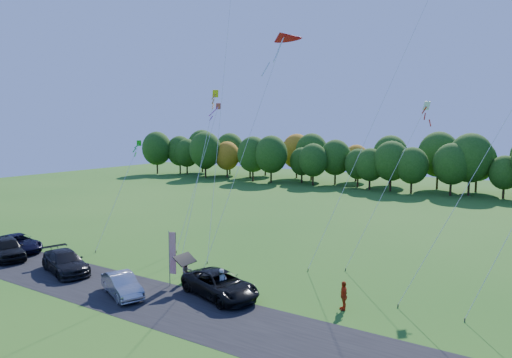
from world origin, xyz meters
The scene contains 21 objects.
ground centered at (0.00, 0.00, 0.00)m, with size 160.00×160.00×0.00m, color #225917.
asphalt_strip centered at (0.00, -4.00, 0.01)m, with size 90.00×6.00×0.01m, color black.
tree_line centered at (0.00, 55.00, 0.00)m, with size 116.00×12.00×10.00m, color #1E4711, non-canonical shape.
black_suv centered at (1.68, -1.10, 0.83)m, with size 2.76×5.98×1.66m, color black.
silver_sedan centered at (-3.91, -4.42, 0.73)m, with size 1.55×4.45×1.47m, color #9C9B9F.
dark_truck_a centered at (-11.36, -3.42, 0.82)m, with size 2.30×5.65×1.64m, color black.
dark_truck_b centered at (-18.74, -3.74, 0.90)m, with size 2.13×5.28×1.80m, color black.
dark_suv_west centered at (-20.16, -2.00, 0.76)m, with size 2.51×5.45×1.51m, color black.
person_tailgate_a centered at (1.81, -1.00, 0.94)m, with size 0.68×0.45×1.88m, color silver.
person_tailgate_b centered at (-1.96, -0.22, 0.82)m, with size 0.79×0.62×1.63m, color gray.
person_east centered at (9.35, 1.20, 0.90)m, with size 1.05×0.44×1.79m, color #BB3511.
feather_flag centered at (-2.33, -1.30, 2.42)m, with size 0.51×0.22×3.96m.
kite_delta_blue centered at (-5.65, 9.39, 15.01)m, with size 6.02×11.74×31.08m.
kite_parafoil_orange centered at (7.73, 13.55, 13.40)m, with size 8.67×14.11×27.21m.
kite_delta_red centered at (-1.41, 6.94, 9.94)m, with size 4.15×9.05×20.39m.
kite_parafoil_rainbow centered at (15.35, 6.27, 7.61)m, with size 7.88×6.31×15.46m.
kite_diamond_yellow centered at (-6.68, 7.16, 7.25)m, with size 2.31×7.77×14.91m.
kite_diamond_green centered at (-14.25, 4.53, 4.97)m, with size 1.10×6.59×10.06m.
kite_diamond_white centered at (8.74, 11.87, 6.53)m, with size 4.71×7.48×13.55m.
kite_diamond_pink centered at (-8.52, 9.33, 6.73)m, with size 2.01×8.85×13.79m.
kite_diamond_blue_low centered at (17.72, 4.91, 4.93)m, with size 4.20×3.77×10.32m.
Camera 1 is at (19.12, -24.31, 11.20)m, focal length 32.00 mm.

